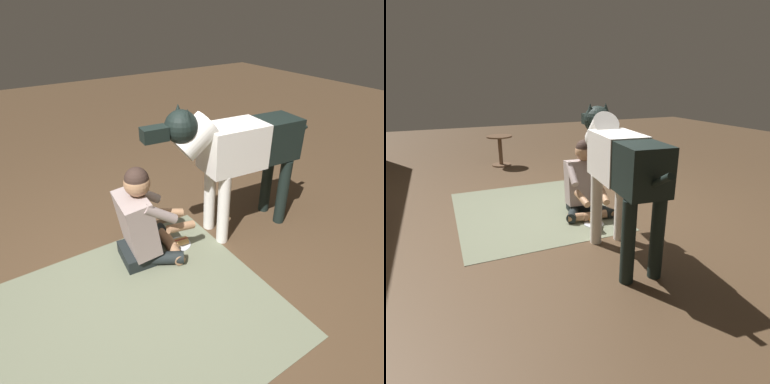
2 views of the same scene
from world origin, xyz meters
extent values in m
plane|color=#4A3624|center=(0.00, 0.00, 0.00)|extent=(15.93, 15.93, 0.00)
cube|color=#686D55|center=(0.26, 0.33, 0.00)|extent=(1.98, 1.75, 0.01)
cube|color=black|center=(0.01, -0.22, 0.06)|extent=(0.28, 0.36, 0.12)
cylinder|color=black|center=(-0.16, -0.36, 0.07)|extent=(0.41, 0.23, 0.11)
cylinder|color=#AC7D58|center=(-0.31, -0.27, 0.06)|extent=(0.10, 0.36, 0.09)
cylinder|color=black|center=(-0.13, -0.05, 0.07)|extent=(0.40, 0.30, 0.11)
cylinder|color=#AC7D58|center=(-0.29, -0.10, 0.06)|extent=(0.16, 0.37, 0.09)
cube|color=gray|center=(-0.02, -0.21, 0.37)|extent=(0.32, 0.43, 0.53)
cylinder|color=gray|center=(-0.18, -0.37, 0.52)|extent=(0.30, 0.11, 0.24)
cylinder|color=#AC7D58|center=(-0.37, -0.30, 0.30)|extent=(0.28, 0.14, 0.12)
cylinder|color=gray|center=(-0.14, -0.03, 0.52)|extent=(0.30, 0.11, 0.24)
cylinder|color=#AC7D58|center=(-0.35, -0.05, 0.30)|extent=(0.27, 0.08, 0.12)
sphere|color=#AC7D58|center=(-0.05, -0.21, 0.74)|extent=(0.21, 0.21, 0.21)
sphere|color=#362620|center=(-0.05, -0.21, 0.77)|extent=(0.19, 0.19, 0.19)
cylinder|color=white|center=(-0.77, -0.01, 0.34)|extent=(0.11, 0.11, 0.68)
cylinder|color=white|center=(-0.80, -0.26, 0.34)|extent=(0.11, 0.11, 0.68)
cylinder|color=black|center=(-1.45, 0.06, 0.34)|extent=(0.11, 0.11, 0.68)
cylinder|color=black|center=(-1.48, -0.19, 0.34)|extent=(0.11, 0.11, 0.68)
cube|color=white|center=(-0.93, -0.12, 0.88)|extent=(0.57, 0.40, 0.39)
cube|color=black|center=(-1.34, -0.08, 0.88)|extent=(0.50, 0.38, 0.38)
cylinder|color=white|center=(-0.56, -0.16, 1.03)|extent=(0.42, 0.28, 0.38)
sphere|color=black|center=(-0.44, -0.17, 1.13)|extent=(0.26, 0.26, 0.26)
cube|color=black|center=(-0.22, -0.19, 1.11)|extent=(0.21, 0.14, 0.11)
cone|color=black|center=(-0.44, -0.09, 1.23)|extent=(0.10, 0.10, 0.12)
cone|color=black|center=(-0.46, -0.25, 1.23)|extent=(0.10, 0.10, 0.12)
cylinder|color=black|center=(-1.59, -0.05, 0.84)|extent=(0.35, 0.08, 0.23)
cylinder|color=silver|center=(-0.40, -0.17, 0.01)|extent=(0.21, 0.21, 0.01)
cylinder|color=tan|center=(-0.40, -0.20, 0.04)|extent=(0.17, 0.07, 0.05)
cylinder|color=tan|center=(-0.40, -0.15, 0.04)|extent=(0.17, 0.07, 0.05)
cylinder|color=#AD4330|center=(-0.40, -0.17, 0.04)|extent=(0.17, 0.06, 0.04)
camera|label=1|loc=(0.82, 1.88, 1.95)|focal=30.71mm
camera|label=2|loc=(-3.30, 1.26, 1.50)|focal=30.38mm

